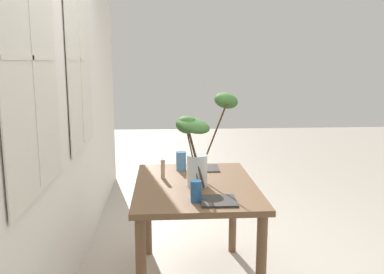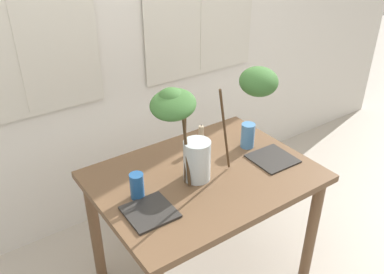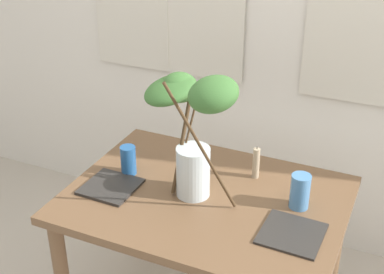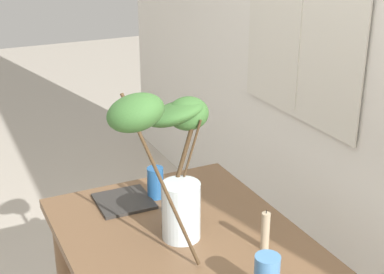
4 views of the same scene
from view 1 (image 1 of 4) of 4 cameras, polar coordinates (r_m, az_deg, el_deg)
name	(u,v)px [view 1 (image 1 of 4)]	position (r m, az deg, el deg)	size (l,w,h in m)	color
back_wall_with_windows	(50,69)	(2.85, -19.00, 8.92)	(5.67, 0.14, 3.10)	silver
dining_table	(195,199)	(2.92, 0.45, -8.55)	(1.13, 0.83, 0.76)	brown
vase_with_branches	(201,138)	(2.75, 1.27, -0.10)	(0.54, 0.52, 0.64)	silver
drinking_glass_blue_left	(196,191)	(2.50, 0.55, -7.51)	(0.07, 0.07, 0.13)	#235693
drinking_glass_blue_right	(181,161)	(3.22, -1.52, -3.33)	(0.08, 0.08, 0.15)	#4C84BC
plate_square_left	(218,201)	(2.53, 3.66, -8.80)	(0.22, 0.22, 0.01)	#2D2B28
plate_square_right	(205,168)	(3.27, 1.74, -4.34)	(0.23, 0.23, 0.01)	#2D2B28
pillar_candle	(163,169)	(2.99, -4.04, -4.44)	(0.03, 0.03, 0.15)	tan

